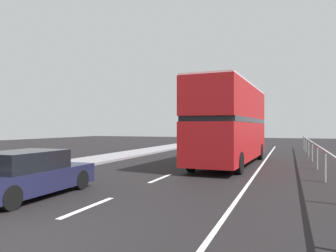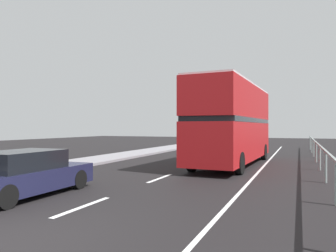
% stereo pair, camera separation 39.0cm
% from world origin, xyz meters
% --- Properties ---
extents(ground_plane, '(74.16, 120.00, 0.10)m').
position_xyz_m(ground_plane, '(0.00, 0.00, -0.05)').
color(ground_plane, black).
extents(lane_paint_markings, '(3.65, 46.00, 0.01)m').
position_xyz_m(lane_paint_markings, '(2.17, 8.50, 0.00)').
color(lane_paint_markings, silver).
rests_on(lane_paint_markings, ground).
extents(bridge_side_railing, '(0.10, 42.00, 1.22)m').
position_xyz_m(bridge_side_railing, '(6.20, 9.00, 0.99)').
color(bridge_side_railing, gray).
rests_on(bridge_side_railing, ground).
extents(double_decker_bus_red, '(2.91, 10.22, 4.41)m').
position_xyz_m(double_decker_bus_red, '(1.88, 13.47, 2.36)').
color(double_decker_bus_red, '#B3161A').
rests_on(double_decker_bus_red, ground).
extents(hatchback_car_near, '(1.86, 4.38, 1.38)m').
position_xyz_m(hatchback_car_near, '(-2.46, 3.02, 0.66)').
color(hatchback_car_near, '#1B1C3A').
rests_on(hatchback_car_near, ground).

